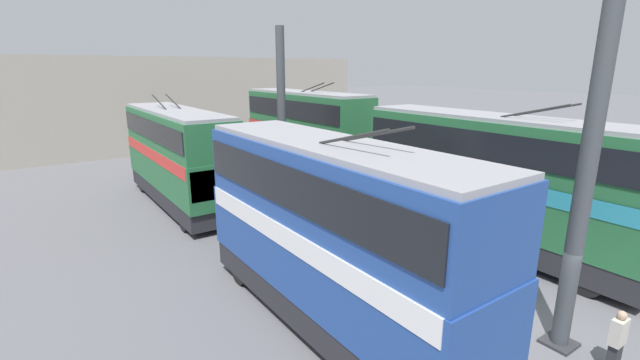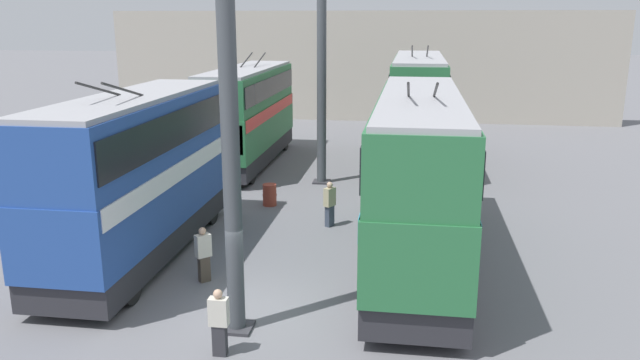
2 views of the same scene
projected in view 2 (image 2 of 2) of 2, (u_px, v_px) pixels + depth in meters
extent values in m
plane|color=slate|center=(247.00, 313.00, 15.64)|extent=(240.00, 240.00, 0.00)
cube|color=#A8A093|center=(358.00, 67.00, 44.08)|extent=(0.50, 36.00, 7.67)
cylinder|color=#42474C|center=(231.00, 151.00, 13.74)|extent=(0.41, 0.41, 8.64)
cube|color=#333338|center=(237.00, 327.00, 14.81)|extent=(0.74, 0.74, 0.08)
cylinder|color=#42474C|center=(322.00, 86.00, 26.91)|extent=(0.41, 0.41, 8.64)
cube|color=#333338|center=(322.00, 182.00, 27.99)|extent=(0.74, 0.74, 0.08)
cylinder|color=black|center=(444.00, 205.00, 22.81)|extent=(1.09, 0.30, 1.09)
cylinder|color=black|center=(387.00, 202.00, 23.11)|extent=(1.09, 0.30, 1.09)
cylinder|color=black|center=(460.00, 308.00, 14.69)|extent=(1.09, 0.30, 1.09)
cylinder|color=black|center=(371.00, 302.00, 15.00)|extent=(1.09, 0.30, 1.09)
cube|color=#28282D|center=(415.00, 240.00, 18.77)|extent=(11.25, 2.45, 0.80)
cube|color=#286B3D|center=(417.00, 195.00, 18.42)|extent=(11.48, 2.50, 1.99)
cube|color=teal|center=(418.00, 172.00, 18.24)|extent=(11.13, 2.54, 0.55)
cube|color=#286B3D|center=(420.00, 132.00, 17.94)|extent=(11.36, 2.42, 1.84)
cube|color=black|center=(420.00, 128.00, 17.91)|extent=(11.02, 2.51, 1.01)
cube|color=#9E9EA3|center=(421.00, 97.00, 17.69)|extent=(11.25, 2.25, 0.14)
cube|color=black|center=(417.00, 150.00, 23.80)|extent=(0.12, 2.30, 1.27)
cylinder|color=#282828|center=(436.00, 90.00, 16.17)|extent=(2.35, 0.07, 0.65)
cylinder|color=#282828|center=(408.00, 90.00, 16.27)|extent=(2.35, 0.07, 0.65)
cylinder|color=black|center=(434.00, 140.00, 35.08)|extent=(1.03, 0.30, 1.03)
cylinder|color=black|center=(397.00, 139.00, 35.38)|extent=(1.03, 0.30, 1.03)
cylinder|color=black|center=(439.00, 172.00, 27.69)|extent=(1.03, 0.30, 1.03)
cylinder|color=black|center=(392.00, 171.00, 28.00)|extent=(1.03, 0.30, 1.03)
cube|color=#28282D|center=(416.00, 151.00, 31.40)|extent=(10.50, 2.45, 0.78)
cube|color=#286B3D|center=(417.00, 121.00, 31.02)|extent=(10.71, 2.50, 2.26)
cube|color=red|center=(418.00, 104.00, 30.80)|extent=(10.39, 2.54, 0.55)
cube|color=#286B3D|center=(419.00, 79.00, 30.49)|extent=(10.61, 2.42, 1.91)
cube|color=black|center=(419.00, 77.00, 30.47)|extent=(10.28, 2.51, 1.05)
cube|color=#9E9EA3|center=(419.00, 57.00, 30.23)|extent=(10.50, 2.25, 0.14)
cube|color=black|center=(417.00, 103.00, 36.03)|extent=(0.12, 2.30, 1.45)
cylinder|color=#282828|center=(427.00, 51.00, 28.81)|extent=(2.35, 0.07, 0.65)
cylinder|color=#282828|center=(412.00, 51.00, 28.91)|extent=(2.35, 0.07, 0.65)
cylinder|color=black|center=(210.00, 210.00, 22.34)|extent=(1.01, 0.30, 1.01)
cylinder|color=black|center=(155.00, 207.00, 22.64)|extent=(1.01, 0.30, 1.01)
cylinder|color=black|center=(129.00, 286.00, 16.01)|extent=(1.01, 0.30, 1.01)
cylinder|color=black|center=(53.00, 281.00, 16.31)|extent=(1.01, 0.30, 1.01)
cube|color=#28282D|center=(142.00, 236.00, 19.19)|extent=(9.42, 2.45, 0.78)
cube|color=#234793|center=(139.00, 194.00, 18.85)|extent=(9.61, 2.50, 1.93)
cube|color=white|center=(137.00, 172.00, 18.67)|extent=(9.32, 2.54, 0.55)
cube|color=#234793|center=(134.00, 132.00, 18.37)|extent=(9.52, 2.42, 1.88)
cube|color=black|center=(134.00, 128.00, 18.34)|extent=(9.23, 2.51, 1.03)
cube|color=#9E9EA3|center=(132.00, 97.00, 18.11)|extent=(9.42, 2.25, 0.14)
cube|color=black|center=(193.00, 155.00, 23.34)|extent=(0.12, 2.30, 1.23)
cylinder|color=#282828|center=(124.00, 90.00, 16.82)|extent=(2.35, 0.07, 0.65)
cylinder|color=#282828|center=(99.00, 89.00, 16.92)|extent=(2.35, 0.07, 0.65)
cylinder|color=black|center=(250.00, 173.00, 27.68)|extent=(1.01, 0.30, 1.01)
cylinder|color=black|center=(205.00, 171.00, 27.98)|extent=(1.01, 0.30, 1.01)
cylinder|color=black|center=(284.00, 141.00, 34.76)|extent=(1.01, 0.30, 1.01)
cylinder|color=black|center=(247.00, 140.00, 35.06)|extent=(1.01, 0.30, 1.01)
cube|color=#28282D|center=(249.00, 151.00, 31.43)|extent=(10.18, 2.45, 0.78)
cube|color=#286B3D|center=(248.00, 124.00, 31.08)|extent=(10.39, 2.50, 1.96)
cube|color=red|center=(248.00, 110.00, 30.90)|extent=(10.08, 2.54, 0.55)
cube|color=#286B3D|center=(247.00, 88.00, 30.62)|extent=(10.29, 2.42, 1.67)
cube|color=black|center=(247.00, 86.00, 30.60)|extent=(9.98, 2.51, 0.92)
cube|color=#9E9EA3|center=(247.00, 69.00, 30.40)|extent=(10.18, 2.25, 0.14)
cube|color=black|center=(217.00, 139.00, 26.12)|extent=(0.12, 2.30, 1.25)
cylinder|color=#282828|center=(260.00, 60.00, 31.50)|extent=(2.35, 0.07, 0.65)
cylinder|color=#282828|center=(246.00, 60.00, 31.60)|extent=(2.35, 0.07, 0.65)
cube|color=#384251|center=(330.00, 216.00, 22.05)|extent=(0.36, 0.33, 0.76)
cube|color=tan|center=(330.00, 197.00, 21.87)|extent=(0.48, 0.42, 0.66)
sphere|color=tan|center=(330.00, 185.00, 21.76)|extent=(0.21, 0.21, 0.21)
cube|color=#473D33|center=(204.00, 269.00, 17.42)|extent=(0.35, 0.35, 0.74)
cube|color=beige|center=(203.00, 246.00, 17.25)|extent=(0.47, 0.47, 0.64)
sphere|color=tan|center=(202.00, 231.00, 17.14)|extent=(0.21, 0.21, 0.21)
cube|color=#2D2D33|center=(220.00, 340.00, 13.59)|extent=(0.20, 0.30, 0.72)
cube|color=beige|center=(219.00, 312.00, 13.42)|extent=(0.24, 0.42, 0.63)
sphere|color=tan|center=(218.00, 294.00, 13.32)|extent=(0.20, 0.20, 0.20)
cylinder|color=#933828|center=(270.00, 195.00, 24.50)|extent=(0.54, 0.54, 0.86)
cylinder|color=#933828|center=(270.00, 195.00, 24.50)|extent=(0.57, 0.57, 0.04)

